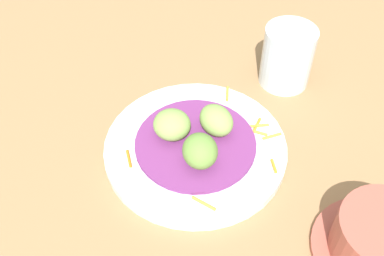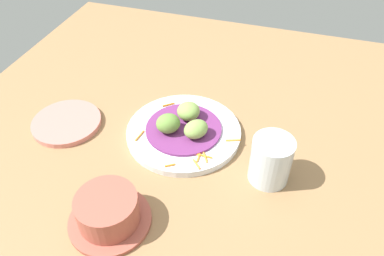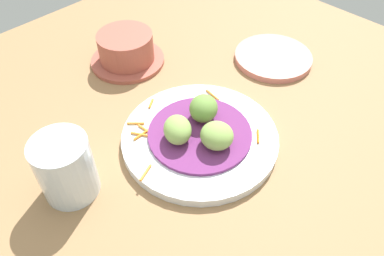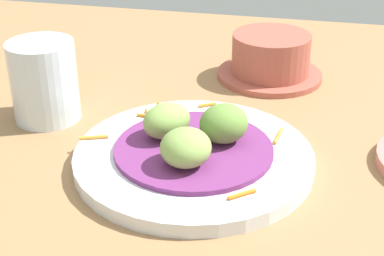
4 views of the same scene
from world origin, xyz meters
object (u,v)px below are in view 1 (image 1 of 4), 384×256
Objects in this scene: terracotta_bowl at (381,241)px; water_glass at (287,57)px; main_plate at (196,147)px; guac_scoop_center at (216,120)px; guac_scoop_right at (172,125)px; guac_scoop_left at (200,151)px.

water_glass is (25.11, 18.64, 1.94)cm from terracotta_bowl.
terracotta_bowl is at bearing -102.36° from main_plate.
terracotta_bowl is at bearing -143.41° from water_glass.
guac_scoop_center is 1.05× the size of guac_scoop_right.
water_glass reaches higher than main_plate.
guac_scoop_center is at bearing 162.86° from water_glass.
terracotta_bowl reaches higher than guac_scoop_center.
guac_scoop_right is (2.82, 5.44, -0.21)cm from guac_scoop_left.
guac_scoop_center is at bearing 2.60° from guac_scoop_left.
guac_scoop_right is (-3.30, 5.16, 0.02)cm from guac_scoop_center.
terracotta_bowl reaches higher than main_plate.
terracotta_bowl is (-8.69, -23.70, -1.04)cm from guac_scoop_center.
guac_scoop_right is (-0.16, 3.53, 3.21)cm from main_plate.
guac_scoop_left reaches higher than guac_scoop_center.
guac_scoop_center reaches higher than main_plate.
main_plate is 21.07cm from water_glass.
guac_scoop_left is 1.00× the size of guac_scoop_right.
guac_scoop_left is 23.60cm from terracotta_bowl.
guac_scoop_left is at bearing 83.73° from terracotta_bowl.
guac_scoop_right is at bearing 92.60° from main_plate.
guac_scoop_left is at bearing -177.40° from guac_scoop_center.
water_glass is at bearing 36.59° from terracotta_bowl.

